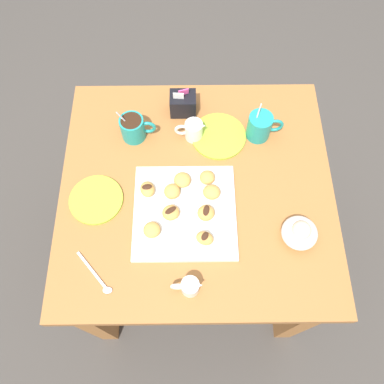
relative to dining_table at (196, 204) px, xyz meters
name	(u,v)px	position (x,y,z in m)	size (l,w,h in m)	color
ground_plane	(195,252)	(0.00, 0.00, -0.58)	(8.00, 8.00, 0.00)	#423D38
dining_table	(196,204)	(0.00, 0.00, 0.00)	(0.89, 0.84, 0.72)	#A36633
pastry_plate_square	(185,212)	(-0.04, -0.09, 0.15)	(0.32, 0.32, 0.02)	silver
coffee_mug_teal_left	(133,128)	(-0.21, 0.20, 0.19)	(0.12, 0.08, 0.13)	teal
coffee_mug_teal_right	(260,126)	(0.22, 0.20, 0.19)	(0.12, 0.08, 0.15)	teal
cream_pitcher_white	(193,130)	(-0.01, 0.20, 0.18)	(0.10, 0.06, 0.07)	silver
sugar_caddy	(183,104)	(-0.04, 0.31, 0.18)	(0.09, 0.07, 0.11)	black
ice_cream_bowl	(300,232)	(0.30, -0.17, 0.17)	(0.11, 0.11, 0.08)	silver
chocolate_sauce_pitcher	(190,286)	(-0.03, -0.33, 0.17)	(0.09, 0.05, 0.06)	silver
saucer_lime_left	(96,200)	(-0.32, -0.04, 0.14)	(0.17, 0.17, 0.01)	#9EC633
saucer_lime_right	(219,136)	(0.08, 0.19, 0.14)	(0.19, 0.19, 0.01)	#9EC633
loose_spoon_near_saucer	(98,278)	(-0.29, -0.29, 0.14)	(0.12, 0.13, 0.01)	silver
beignet_0	(205,238)	(0.02, -0.19, 0.17)	(0.04, 0.05, 0.03)	#D19347
chocolate_drizzle_0	(205,236)	(0.02, -0.19, 0.19)	(0.03, 0.02, 0.01)	#381E11
beignet_1	(171,213)	(-0.08, -0.10, 0.17)	(0.05, 0.05, 0.03)	#D19347
chocolate_drizzle_1	(171,210)	(-0.08, -0.10, 0.19)	(0.04, 0.02, 0.01)	#381E11
beignet_2	(172,191)	(-0.08, -0.03, 0.17)	(0.05, 0.05, 0.03)	#D19347
beignet_3	(207,177)	(0.03, 0.02, 0.17)	(0.05, 0.05, 0.03)	#D19347
beignet_4	(182,180)	(-0.05, 0.01, 0.17)	(0.05, 0.05, 0.03)	#D19347
beignet_5	(147,189)	(-0.16, -0.02, 0.17)	(0.04, 0.05, 0.03)	#D19347
chocolate_drizzle_5	(147,187)	(-0.16, -0.02, 0.19)	(0.03, 0.02, 0.01)	#381E11
beignet_6	(152,230)	(-0.14, -0.16, 0.17)	(0.05, 0.05, 0.03)	#D19347
beignet_7	(206,213)	(0.03, -0.11, 0.17)	(0.05, 0.05, 0.04)	#D19347
chocolate_drizzle_7	(206,210)	(0.03, -0.11, 0.19)	(0.04, 0.02, 0.01)	#381E11
beignet_8	(212,192)	(0.05, -0.03, 0.17)	(0.05, 0.06, 0.03)	#D19347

